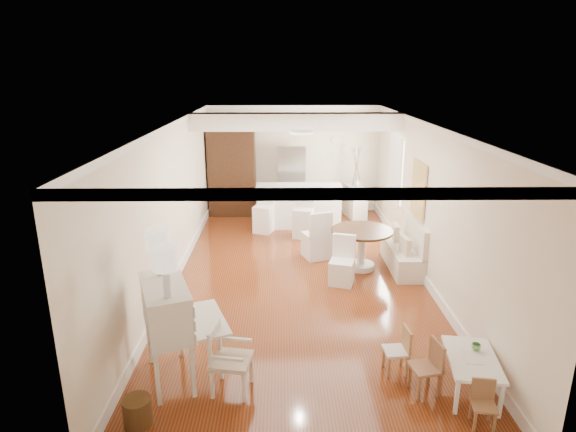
{
  "coord_description": "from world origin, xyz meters",
  "views": [
    {
      "loc": [
        -0.32,
        -8.11,
        3.68
      ],
      "look_at": [
        -0.2,
        0.3,
        1.11
      ],
      "focal_mm": 30.0,
      "sensor_mm": 36.0,
      "label": 1
    }
  ],
  "objects_px": {
    "wicker_basket": "(138,412)",
    "slip_chair_near": "(342,261)",
    "kids_chair_b": "(396,350)",
    "kids_chair_c": "(484,405)",
    "slip_chair_far": "(316,234)",
    "sideboard": "(355,202)",
    "dining_table": "(361,249)",
    "secretary_bureau": "(168,333)",
    "bar_stool_left": "(263,211)",
    "gustavian_armchair": "(232,359)",
    "kids_table": "(470,375)",
    "pantry_cabinet": "(232,171)",
    "kids_chair_a": "(425,367)",
    "fridge": "(305,181)",
    "bar_stool_right": "(303,215)",
    "breakfast_counter": "(299,206)"
  },
  "relations": [
    {
      "from": "wicker_basket",
      "to": "slip_chair_near",
      "type": "distance_m",
      "value": 4.43
    },
    {
      "from": "kids_chair_b",
      "to": "kids_chair_c",
      "type": "height_order",
      "value": "kids_chair_b"
    },
    {
      "from": "slip_chair_far",
      "to": "sideboard",
      "type": "relative_size",
      "value": 1.16
    },
    {
      "from": "dining_table",
      "to": "slip_chair_near",
      "type": "relative_size",
      "value": 1.33
    },
    {
      "from": "secretary_bureau",
      "to": "bar_stool_left",
      "type": "height_order",
      "value": "secretary_bureau"
    },
    {
      "from": "gustavian_armchair",
      "to": "kids_table",
      "type": "height_order",
      "value": "gustavian_armchair"
    },
    {
      "from": "secretary_bureau",
      "to": "pantry_cabinet",
      "type": "height_order",
      "value": "pantry_cabinet"
    },
    {
      "from": "kids_chair_b",
      "to": "pantry_cabinet",
      "type": "relative_size",
      "value": 0.27
    },
    {
      "from": "kids_chair_a",
      "to": "sideboard",
      "type": "xyz_separation_m",
      "value": [
        0.22,
        7.1,
        0.08
      ]
    },
    {
      "from": "kids_table",
      "to": "slip_chair_far",
      "type": "xyz_separation_m",
      "value": [
        -1.52,
        4.32,
        0.27
      ]
    },
    {
      "from": "secretary_bureau",
      "to": "gustavian_armchair",
      "type": "xyz_separation_m",
      "value": [
        0.78,
        -0.23,
        -0.22
      ]
    },
    {
      "from": "kids_chair_c",
      "to": "slip_chair_near",
      "type": "height_order",
      "value": "slip_chair_near"
    },
    {
      "from": "dining_table",
      "to": "bar_stool_left",
      "type": "xyz_separation_m",
      "value": [
        -1.94,
        2.21,
        0.11
      ]
    },
    {
      "from": "slip_chair_far",
      "to": "kids_chair_b",
      "type": "bearing_deg",
      "value": 80.82
    },
    {
      "from": "kids_chair_c",
      "to": "slip_chair_far",
      "type": "distance_m",
      "value": 5.11
    },
    {
      "from": "fridge",
      "to": "sideboard",
      "type": "distance_m",
      "value": 1.4
    },
    {
      "from": "secretary_bureau",
      "to": "gustavian_armchair",
      "type": "bearing_deg",
      "value": -37.16
    },
    {
      "from": "slip_chair_far",
      "to": "pantry_cabinet",
      "type": "height_order",
      "value": "pantry_cabinet"
    },
    {
      "from": "gustavian_armchair",
      "to": "pantry_cabinet",
      "type": "height_order",
      "value": "pantry_cabinet"
    },
    {
      "from": "gustavian_armchair",
      "to": "slip_chair_near",
      "type": "xyz_separation_m",
      "value": [
        1.67,
        2.98,
        0.01
      ]
    },
    {
      "from": "kids_chair_a",
      "to": "bar_stool_right",
      "type": "height_order",
      "value": "bar_stool_right"
    },
    {
      "from": "slip_chair_far",
      "to": "bar_stool_left",
      "type": "bearing_deg",
      "value": -74.65
    },
    {
      "from": "gustavian_armchair",
      "to": "kids_chair_c",
      "type": "xyz_separation_m",
      "value": [
        2.74,
        -0.64,
        -0.16
      ]
    },
    {
      "from": "kids_chair_a",
      "to": "breakfast_counter",
      "type": "relative_size",
      "value": 0.32
    },
    {
      "from": "secretary_bureau",
      "to": "slip_chair_near",
      "type": "bearing_deg",
      "value": 27.66
    },
    {
      "from": "breakfast_counter",
      "to": "bar_stool_right",
      "type": "xyz_separation_m",
      "value": [
        0.07,
        -0.8,
        0.02
      ]
    },
    {
      "from": "kids_chair_b",
      "to": "bar_stool_left",
      "type": "distance_m",
      "value": 5.83
    },
    {
      "from": "wicker_basket",
      "to": "kids_chair_b",
      "type": "xyz_separation_m",
      "value": [
        2.99,
        0.9,
        0.15
      ]
    },
    {
      "from": "kids_table",
      "to": "sideboard",
      "type": "relative_size",
      "value": 1.08
    },
    {
      "from": "slip_chair_far",
      "to": "pantry_cabinet",
      "type": "xyz_separation_m",
      "value": [
        -1.98,
        3.12,
        0.65
      ]
    },
    {
      "from": "kids_chair_b",
      "to": "sideboard",
      "type": "bearing_deg",
      "value": 171.59
    },
    {
      "from": "kids_chair_c",
      "to": "bar_stool_left",
      "type": "height_order",
      "value": "bar_stool_left"
    },
    {
      "from": "breakfast_counter",
      "to": "kids_table",
      "type": "bearing_deg",
      "value": -74.21
    },
    {
      "from": "gustavian_armchair",
      "to": "sideboard",
      "type": "relative_size",
      "value": 0.97
    },
    {
      "from": "dining_table",
      "to": "bar_stool_right",
      "type": "distance_m",
      "value": 2.12
    },
    {
      "from": "kids_table",
      "to": "slip_chair_near",
      "type": "bearing_deg",
      "value": 110.63
    },
    {
      "from": "kids_table",
      "to": "dining_table",
      "type": "bearing_deg",
      "value": 100.69
    },
    {
      "from": "kids_table",
      "to": "kids_chair_a",
      "type": "xyz_separation_m",
      "value": [
        -0.54,
        0.01,
        0.1
      ]
    },
    {
      "from": "kids_chair_b",
      "to": "fridge",
      "type": "relative_size",
      "value": 0.34
    },
    {
      "from": "pantry_cabinet",
      "to": "fridge",
      "type": "xyz_separation_m",
      "value": [
        1.9,
        -0.03,
        -0.25
      ]
    },
    {
      "from": "kids_chair_c",
      "to": "sideboard",
      "type": "xyz_separation_m",
      "value": [
        -0.25,
        7.68,
        0.15
      ]
    },
    {
      "from": "kids_chair_a",
      "to": "kids_table",
      "type": "bearing_deg",
      "value": 77.56
    },
    {
      "from": "breakfast_counter",
      "to": "sideboard",
      "type": "xyz_separation_m",
      "value": [
        1.48,
        0.74,
        -0.1
      ]
    },
    {
      "from": "breakfast_counter",
      "to": "bar_stool_right",
      "type": "distance_m",
      "value": 0.8
    },
    {
      "from": "dining_table",
      "to": "sideboard",
      "type": "bearing_deg",
      "value": 83.56
    },
    {
      "from": "secretary_bureau",
      "to": "bar_stool_right",
      "type": "bearing_deg",
      "value": 49.76
    },
    {
      "from": "wicker_basket",
      "to": "kids_chair_a",
      "type": "bearing_deg",
      "value": 8.86
    },
    {
      "from": "gustavian_armchair",
      "to": "breakfast_counter",
      "type": "bearing_deg",
      "value": 0.67
    },
    {
      "from": "bar_stool_right",
      "to": "bar_stool_left",
      "type": "bearing_deg",
      "value": 172.1
    },
    {
      "from": "kids_table",
      "to": "bar_stool_left",
      "type": "relative_size",
      "value": 0.92
    }
  ]
}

